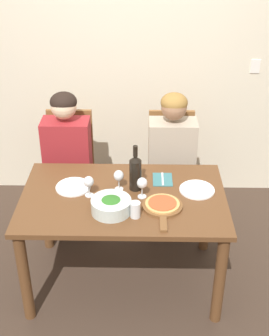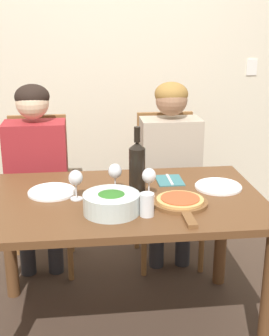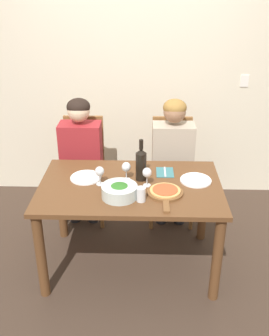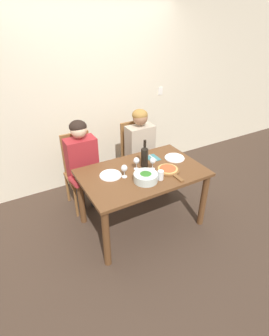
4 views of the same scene
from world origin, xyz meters
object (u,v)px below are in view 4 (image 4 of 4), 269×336
broccoli_bowl (146,177)px  dinner_plate_right (175,158)px  wine_bottle (145,156)px  pizza_on_board (168,170)px  person_man (141,144)px  wine_glass_centre (136,161)px  dinner_plate_left (111,175)px  wine_glass_right (153,161)px  wine_glass_left (124,169)px  water_tumbler (161,175)px  person_woman (82,158)px  fork_on_napkin (153,158)px  chair_left (81,169)px  chair_right (136,154)px

broccoli_bowl → dinner_plate_right: (0.58, 0.26, -0.04)m
wine_bottle → pizza_on_board: 0.31m
person_man → wine_glass_centre: (-0.40, -0.59, 0.12)m
dinner_plate_left → wine_glass_right: size_ratio=1.62×
pizza_on_board → wine_glass_left: 0.52m
water_tumbler → wine_glass_left: bearing=144.1°
wine_bottle → broccoli_bowl: 0.33m
dinner_plate_right → wine_glass_right: size_ratio=1.62×
wine_glass_centre → water_tumbler: size_ratio=1.42×
person_woman → wine_bottle: person_woman is taller
wine_bottle → water_tumbler: size_ratio=3.16×
person_man → fork_on_napkin: size_ratio=6.85×
person_woman → dinner_plate_left: bearing=-77.3°
dinner_plate_right → pizza_on_board: (-0.25, -0.21, 0.01)m
wine_glass_left → wine_glass_centre: (0.20, 0.09, 0.00)m
chair_left → dinner_plate_right: (0.99, -0.71, 0.24)m
chair_right → dinner_plate_right: (0.14, -0.71, 0.24)m
chair_right → wine_glass_right: (-0.24, -0.80, 0.33)m
wine_glass_left → fork_on_napkin: 0.56m
dinner_plate_right → chair_left: bearing=144.4°
wine_glass_right → water_tumbler: bearing=-100.5°
chair_right → water_tumbler: size_ratio=9.40×
dinner_plate_left → wine_glass_right: (0.48, -0.11, 0.10)m
person_woman → broccoli_bowl: 0.95m
chair_left → person_woman: person_woman is taller
water_tumbler → wine_glass_centre: bearing=110.6°
person_man → wine_glass_right: size_ratio=8.16×
person_man → wine_glass_centre: bearing=-124.3°
chair_right → wine_glass_left: chair_right is taller
dinner_plate_right → pizza_on_board: 0.32m
wine_glass_right → water_tumbler: size_ratio=1.42×
chair_left → wine_glass_right: bearing=-52.5°
person_man → wine_glass_right: person_man is taller
pizza_on_board → wine_glass_right: 0.20m
broccoli_bowl → dinner_plate_left: (-0.28, 0.28, -0.04)m
chair_right → broccoli_bowl: 1.10m
wine_glass_left → wine_bottle: bearing=17.4°
person_woman → wine_glass_right: (0.61, -0.68, 0.12)m
person_woman → wine_bottle: size_ratio=3.66×
broccoli_bowl → person_woman: bearing=115.9°
wine_glass_centre → dinner_plate_right: bearing=-0.7°
fork_on_napkin → dinner_plate_left: bearing=-169.5°
person_woman → wine_glass_right: bearing=-48.0°
chair_right → dinner_plate_left: size_ratio=4.09×
wine_bottle → dinner_plate_right: bearing=-2.2°
wine_bottle → dinner_plate_left: size_ratio=1.37×
chair_left → person_woman: size_ratio=0.81×
dinner_plate_left → dinner_plate_right: same height
chair_left → dinner_plate_left: 0.74m
dinner_plate_left → wine_glass_centre: (0.32, -0.01, 0.10)m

